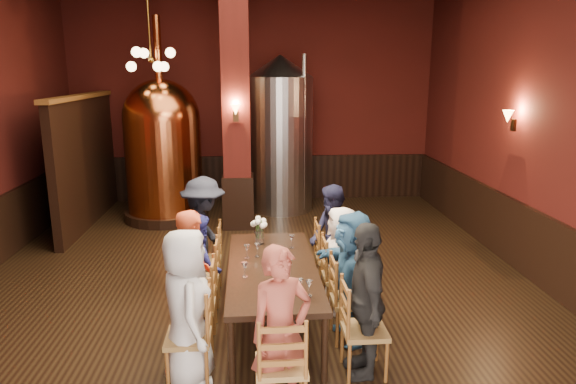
{
  "coord_description": "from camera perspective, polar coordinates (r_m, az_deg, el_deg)",
  "views": [
    {
      "loc": [
        0.02,
        -6.66,
        2.93
      ],
      "look_at": [
        0.47,
        0.2,
        1.28
      ],
      "focal_mm": 32.0,
      "sensor_mm": 36.0,
      "label": 1
    }
  ],
  "objects": [
    {
      "name": "partition",
      "position": [
        10.52,
        -21.57,
        3.05
      ],
      "size": [
        0.22,
        3.5,
        2.4
      ],
      "primitive_type": "cube",
      "color": "black",
      "rests_on": "ground"
    },
    {
      "name": "wine_glass_3",
      "position": [
        6.11,
        -4.59,
        -6.64
      ],
      "size": [
        0.07,
        0.07,
        0.17
      ],
      "primitive_type": null,
      "color": "white",
      "rests_on": "dining_table"
    },
    {
      "name": "chair_3",
      "position": [
        6.96,
        -9.21,
        -7.51
      ],
      "size": [
        0.47,
        0.47,
        0.92
      ],
      "primitive_type": null,
      "rotation": [
        0.0,
        0.0,
        -1.56
      ],
      "color": "brown",
      "rests_on": "ground"
    },
    {
      "name": "wainscot_right",
      "position": [
        8.11,
        25.62,
        -5.34
      ],
      "size": [
        0.08,
        9.9,
        1.0
      ],
      "primitive_type": "cube",
      "color": "black",
      "rests_on": "ground"
    },
    {
      "name": "person_0",
      "position": [
        5.01,
        -11.18,
        -12.45
      ],
      "size": [
        0.64,
        0.84,
        1.52
      ],
      "primitive_type": "imported",
      "rotation": [
        0.0,
        0.0,
        1.8
      ],
      "color": "silver",
      "rests_on": "ground"
    },
    {
      "name": "sconce_wall",
      "position": [
        8.44,
        23.81,
        7.37
      ],
      "size": [
        0.2,
        0.2,
        0.36
      ],
      "primitive_type": null,
      "rotation": [
        0.0,
        0.0,
        1.57
      ],
      "color": "black",
      "rests_on": "room"
    },
    {
      "name": "rose_vase",
      "position": [
        6.54,
        -3.2,
        -3.81
      ],
      "size": [
        0.21,
        0.21,
        0.37
      ],
      "color": "white",
      "rests_on": "dining_table"
    },
    {
      "name": "chair_2",
      "position": [
        6.34,
        -9.69,
        -9.67
      ],
      "size": [
        0.47,
        0.47,
        0.92
      ],
      "primitive_type": null,
      "rotation": [
        0.0,
        0.0,
        -1.56
      ],
      "color": "brown",
      "rests_on": "ground"
    },
    {
      "name": "chair_0",
      "position": [
        5.15,
        -11.02,
        -15.47
      ],
      "size": [
        0.47,
        0.47,
        0.92
      ],
      "primitive_type": null,
      "rotation": [
        0.0,
        0.0,
        -1.56
      ],
      "color": "brown",
      "rests_on": "ground"
    },
    {
      "name": "chair_8",
      "position": [
        4.65,
        -0.76,
        -18.65
      ],
      "size": [
        0.47,
        0.47,
        0.92
      ],
      "primitive_type": null,
      "rotation": [
        0.0,
        0.0,
        3.15
      ],
      "color": "brown",
      "rests_on": "ground"
    },
    {
      "name": "chair_1",
      "position": [
        5.74,
        -10.28,
        -12.25
      ],
      "size": [
        0.47,
        0.47,
        0.92
      ],
      "primitive_type": null,
      "rotation": [
        0.0,
        0.0,
        -1.56
      ],
      "color": "brown",
      "rests_on": "ground"
    },
    {
      "name": "copper_kettle",
      "position": [
        10.37,
        -13.68,
        4.74
      ],
      "size": [
        1.87,
        1.87,
        3.91
      ],
      "rotation": [
        0.0,
        0.0,
        0.33
      ],
      "color": "black",
      "rests_on": "ground"
    },
    {
      "name": "person_1",
      "position": [
        5.62,
        -10.41,
        -9.47
      ],
      "size": [
        0.54,
        0.65,
        1.53
      ],
      "primitive_type": "imported",
      "rotation": [
        0.0,
        0.0,
        1.94
      ],
      "color": "#B13C1E",
      "rests_on": "ground"
    },
    {
      "name": "wine_glass_1",
      "position": [
        6.58,
        -3.48,
        -5.14
      ],
      "size": [
        0.07,
        0.07,
        0.17
      ],
      "primitive_type": null,
      "color": "white",
      "rests_on": "dining_table"
    },
    {
      "name": "steel_vessel",
      "position": [
        10.76,
        -0.82,
        6.44
      ],
      "size": [
        1.58,
        1.58,
        3.23
      ],
      "rotation": [
        0.0,
        0.0,
        -0.2
      ],
      "color": "#B2B2B7",
      "rests_on": "ground"
    },
    {
      "name": "wine_glass_2",
      "position": [
        6.16,
        -3.45,
        -6.46
      ],
      "size": [
        0.07,
        0.07,
        0.17
      ],
      "primitive_type": null,
      "color": "white",
      "rests_on": "dining_table"
    },
    {
      "name": "wine_glass_0",
      "position": [
        5.13,
        2.35,
        -10.67
      ],
      "size": [
        0.07,
        0.07,
        0.17
      ],
      "primitive_type": null,
      "color": "white",
      "rests_on": "dining_table"
    },
    {
      "name": "person_2",
      "position": [
        6.27,
        -9.76,
        -8.11
      ],
      "size": [
        0.47,
        0.69,
        1.29
      ],
      "primitive_type": "imported",
      "rotation": [
        0.0,
        0.0,
        1.85
      ],
      "color": "navy",
      "rests_on": "ground"
    },
    {
      "name": "dining_table",
      "position": [
        5.92,
        -1.75,
        -8.79
      ],
      "size": [
        1.03,
        2.41,
        0.75
      ],
      "rotation": [
        0.0,
        0.0,
        0.01
      ],
      "color": "black",
      "rests_on": "ground"
    },
    {
      "name": "person_8",
      "position": [
        4.49,
        -0.77,
        -15.36
      ],
      "size": [
        0.65,
        0.55,
        1.53
      ],
      "primitive_type": "imported",
      "rotation": [
        0.0,
        0.0,
        6.66
      ],
      "color": "brown",
      "rests_on": "ground"
    },
    {
      "name": "wine_glass_4",
      "position": [
        6.44,
        0.43,
        -5.53
      ],
      "size": [
        0.07,
        0.07,
        0.17
      ],
      "primitive_type": null,
      "color": "white",
      "rests_on": "dining_table"
    },
    {
      "name": "person_5",
      "position": [
        5.7,
        7.08,
        -9.27
      ],
      "size": [
        0.66,
        1.42,
        1.47
      ],
      "primitive_type": "imported",
      "rotation": [
        0.0,
        0.0,
        4.88
      ],
      "color": "#2B5983",
      "rests_on": "ground"
    },
    {
      "name": "chair_5",
      "position": [
        5.81,
        7.0,
        -11.78
      ],
      "size": [
        0.47,
        0.47,
        0.92
      ],
      "primitive_type": null,
      "rotation": [
        0.0,
        0.0,
        1.58
      ],
      "color": "brown",
      "rests_on": "ground"
    },
    {
      "name": "person_4",
      "position": [
        5.09,
        8.61,
        -11.74
      ],
      "size": [
        0.4,
        0.92,
        1.55
      ],
      "primitive_type": "imported",
      "rotation": [
        0.0,
        0.0,
        4.68
      ],
      "color": "black",
      "rests_on": "ground"
    },
    {
      "name": "person_3",
      "position": [
        6.85,
        -9.32,
        -4.89
      ],
      "size": [
        0.72,
        1.1,
        1.59
      ],
      "primitive_type": "imported",
      "rotation": [
        0.0,
        0.0,
        1.43
      ],
      "color": "black",
      "rests_on": "ground"
    },
    {
      "name": "sconce_column",
      "position": [
        9.2,
        -5.82,
        8.84
      ],
      "size": [
        0.2,
        0.2,
        0.36
      ],
      "primitive_type": null,
      "rotation": [
        0.0,
        0.0,
        3.14
      ],
      "color": "black",
      "rests_on": "column"
    },
    {
      "name": "wine_glass_6",
      "position": [
        5.58,
        -4.84,
        -8.63
      ],
      "size": [
        0.07,
        0.07,
        0.17
      ],
      "primitive_type": null,
      "color": "white",
      "rests_on": "dining_table"
    },
    {
      "name": "room",
      "position": [
        6.7,
        -3.97,
        7.6
      ],
      "size": [
        10.0,
        10.02,
        4.5
      ],
      "color": "black",
      "rests_on": "ground"
    },
    {
      "name": "chair_6",
      "position": [
        6.41,
        5.83,
        -9.29
      ],
      "size": [
        0.47,
        0.47,
        0.92
      ],
      "primitive_type": null,
      "rotation": [
        0.0,
        0.0,
        1.58
      ],
      "color": "brown",
      "rests_on": "ground"
    },
    {
      "name": "chair_4",
      "position": [
        5.23,
        8.49,
        -14.88
      ],
      "size": [
        0.47,
        0.47,
        0.92
      ],
      "primitive_type": null,
      "rotation": [
        0.0,
        0.0,
        1.58
      ],
      "color": "brown",
      "rests_on": "ground"
    },
    {
      "name": "person_6",
      "position": [
        6.33,
        5.88,
        -7.55
      ],
      "size": [
        0.43,
        0.66,
        1.34
      ],
      "primitive_type": "imported",
      "rotation": [
        0.0,
        0.0,
        4.7
      ],
      "color": "white",
      "rests_on": "ground"
    },
    {
      "name": "chair_7",
      "position": [
        7.02,
        4.86,
        -7.19
      ],
      "size": [
        0.47,
        0.47,
        0.92
      ],
      "primitive_type": null,
      "rotation": [
        0.0,
        0.0,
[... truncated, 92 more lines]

